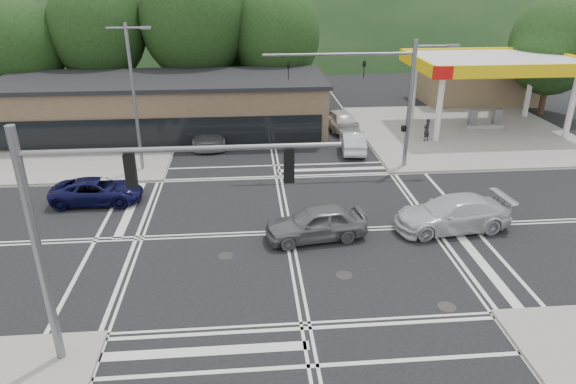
{
  "coord_description": "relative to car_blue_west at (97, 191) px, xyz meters",
  "views": [
    {
      "loc": [
        -1.91,
        -22.03,
        11.89
      ],
      "look_at": [
        0.12,
        1.69,
        1.4
      ],
      "focal_mm": 32.0,
      "sensor_mm": 36.0,
      "label": 1
    }
  ],
  "objects": [
    {
      "name": "tree_n_d",
      "position": [
        -9.9,
        18.63,
        5.17
      ],
      "size": [
        6.8,
        6.8,
        9.76
      ],
      "color": "#382619",
      "rests_on": "ground"
    },
    {
      "name": "hill_north",
      "position": [
        10.1,
        85.63,
        -0.67
      ],
      "size": [
        252.0,
        126.0,
        140.0
      ],
      "primitive_type": "ellipsoid",
      "color": "#18361B",
      "rests_on": "ground"
    },
    {
      "name": "sidewalk_nw",
      "position": [
        -4.9,
        10.63,
        -0.6
      ],
      "size": [
        16.0,
        16.0,
        0.15
      ],
      "primitive_type": "cube",
      "color": "gray",
      "rests_on": "ground"
    },
    {
      "name": "tree_n_a",
      "position": [
        -3.9,
        19.63,
        6.47
      ],
      "size": [
        8.0,
        8.0,
        11.75
      ],
      "color": "#382619",
      "rests_on": "ground"
    },
    {
      "name": "ground",
      "position": [
        10.1,
        -4.37,
        -0.67
      ],
      "size": [
        120.0,
        120.0,
        0.0
      ],
      "primitive_type": "plane",
      "color": "black",
      "rests_on": "ground"
    },
    {
      "name": "streetlight_nw",
      "position": [
        1.66,
        4.63,
        4.38
      ],
      "size": [
        2.5,
        0.25,
        9.0
      ],
      "color": "slate",
      "rests_on": "ground"
    },
    {
      "name": "gas_station_canopy",
      "position": [
        27.09,
        11.62,
        4.37
      ],
      "size": [
        12.32,
        8.34,
        5.75
      ],
      "color": "silver",
      "rests_on": "ground"
    },
    {
      "name": "tree_n_e",
      "position": [
        8.1,
        23.63,
        6.47
      ],
      "size": [
        8.4,
        8.4,
        11.98
      ],
      "color": "#382619",
      "rests_on": "ground"
    },
    {
      "name": "commercial_row",
      "position": [
        2.1,
        12.63,
        1.33
      ],
      "size": [
        24.0,
        8.0,
        4.0
      ],
      "primitive_type": "cube",
      "color": "brown",
      "rests_on": "ground"
    },
    {
      "name": "tree_n_b",
      "position": [
        4.1,
        19.63,
        7.12
      ],
      "size": [
        9.0,
        9.0,
        12.98
      ],
      "color": "#382619",
      "rests_on": "ground"
    },
    {
      "name": "car_grey_center",
      "position": [
        11.34,
        -5.06,
        0.14
      ],
      "size": [
        5.02,
        2.6,
        1.63
      ],
      "primitive_type": "imported",
      "rotation": [
        0.0,
        0.0,
        -1.43
      ],
      "color": "slate",
      "rests_on": "ground"
    },
    {
      "name": "pedestrian",
      "position": [
        21.35,
        8.63,
        0.3
      ],
      "size": [
        0.72,
        0.66,
        1.64
      ],
      "primitive_type": "imported",
      "rotation": [
        0.0,
        0.0,
        3.73
      ],
      "color": "black",
      "rests_on": "sidewalk_ne"
    },
    {
      "name": "convenience_store",
      "position": [
        30.1,
        20.63,
        1.23
      ],
      "size": [
        10.0,
        6.0,
        3.8
      ],
      "primitive_type": "cube",
      "color": "#846B4F",
      "rests_on": "ground"
    },
    {
      "name": "car_silver_east",
      "position": [
        18.1,
        -4.67,
        0.15
      ],
      "size": [
        5.91,
        2.89,
        1.65
      ],
      "primitive_type": "imported",
      "rotation": [
        0.0,
        0.0,
        -1.47
      ],
      "color": "silver",
      "rests_on": "ground"
    },
    {
      "name": "signal_mast_sw",
      "position": [
        3.71,
        -12.57,
        4.45
      ],
      "size": [
        9.14,
        0.28,
        8.0
      ],
      "color": "slate",
      "rests_on": "ground"
    },
    {
      "name": "car_blue_west",
      "position": [
        0.0,
        0.0,
        0.0
      ],
      "size": [
        4.84,
        2.24,
        1.35
      ],
      "primitive_type": "imported",
      "rotation": [
        0.0,
        0.0,
        1.57
      ],
      "color": "#0B0C34",
      "rests_on": "ground"
    },
    {
      "name": "sidewalk_ne",
      "position": [
        25.1,
        10.63,
        -0.6
      ],
      "size": [
        16.0,
        16.0,
        0.15
      ],
      "primitive_type": "cube",
      "color": "gray",
      "rests_on": "ground"
    },
    {
      "name": "signal_mast_ne",
      "position": [
        17.05,
        3.83,
        4.4
      ],
      "size": [
        11.65,
        0.3,
        8.0
      ],
      "color": "slate",
      "rests_on": "ground"
    },
    {
      "name": "tree_ne",
      "position": [
        34.1,
        15.63,
        5.17
      ],
      "size": [
        7.2,
        7.2,
        9.99
      ],
      "color": "#382619",
      "rests_on": "ground"
    },
    {
      "name": "car_queue_a",
      "position": [
        15.6,
        7.26,
        0.05
      ],
      "size": [
        1.95,
        4.5,
        1.44
      ],
      "primitive_type": "imported",
      "rotation": [
        0.0,
        0.0,
        3.04
      ],
      "color": "silver",
      "rests_on": "ground"
    },
    {
      "name": "car_queue_b",
      "position": [
        15.6,
        12.63,
        0.15
      ],
      "size": [
        2.73,
        5.07,
        1.64
      ],
      "primitive_type": "imported",
      "rotation": [
        0.0,
        0.0,
        3.31
      ],
      "color": "silver",
      "rests_on": "ground"
    },
    {
      "name": "tree_n_c",
      "position": [
        11.1,
        19.63,
        5.82
      ],
      "size": [
        7.6,
        7.6,
        10.87
      ],
      "color": "#382619",
      "rests_on": "ground"
    },
    {
      "name": "car_northbound",
      "position": [
        5.51,
        9.95,
        0.15
      ],
      "size": [
        2.56,
        5.78,
        1.65
      ],
      "primitive_type": "imported",
      "rotation": [
        0.0,
        0.0,
        0.05
      ],
      "color": "#535557",
      "rests_on": "ground"
    }
  ]
}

